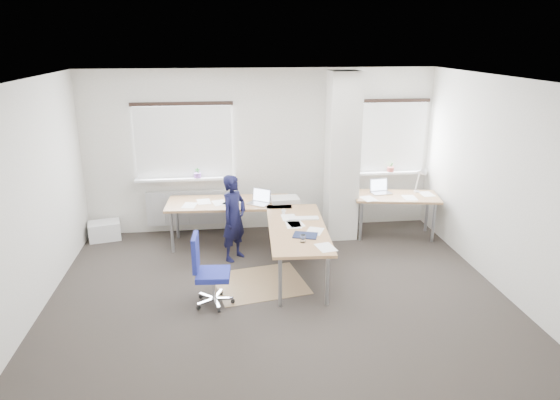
{
  "coord_description": "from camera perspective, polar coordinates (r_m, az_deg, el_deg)",
  "views": [
    {
      "loc": [
        -0.68,
        -5.93,
        3.26
      ],
      "look_at": [
        0.14,
        0.9,
        1.02
      ],
      "focal_mm": 32.0,
      "sensor_mm": 36.0,
      "label": 1
    }
  ],
  "objects": [
    {
      "name": "person",
      "position": [
        7.59,
        -5.28,
        -2.05
      ],
      "size": [
        0.56,
        0.58,
        1.34
      ],
      "primitive_type": "imported",
      "rotation": [
        0.0,
        0.0,
        0.88
      ],
      "color": "black",
      "rests_on": "ground"
    },
    {
      "name": "task_chair",
      "position": [
        6.5,
        -7.9,
        -9.64
      ],
      "size": [
        0.52,
        0.51,
        0.95
      ],
      "rotation": [
        0.0,
        0.0,
        -0.07
      ],
      "color": "navy",
      "rests_on": "ground"
    },
    {
      "name": "ground",
      "position": [
        6.8,
        -0.26,
        -10.64
      ],
      "size": [
        6.0,
        6.0,
        0.0
      ],
      "primitive_type": "plane",
      "color": "#2A2521",
      "rests_on": "ground"
    },
    {
      "name": "room_shell",
      "position": [
        6.62,
        0.84,
        4.78
      ],
      "size": [
        6.04,
        5.04,
        2.82
      ],
      "color": "beige",
      "rests_on": "ground"
    },
    {
      "name": "desk_side",
      "position": [
        8.68,
        13.18,
        0.25
      ],
      "size": [
        1.5,
        0.93,
        1.22
      ],
      "rotation": [
        0.0,
        0.0,
        -0.17
      ],
      "color": "olive",
      "rests_on": "ground"
    },
    {
      "name": "floor_mat",
      "position": [
        7.07,
        -2.28,
        -9.46
      ],
      "size": [
        1.38,
        1.23,
        0.01
      ],
      "primitive_type": "cube",
      "rotation": [
        0.0,
        0.0,
        0.19
      ],
      "color": "olive",
      "rests_on": "ground"
    },
    {
      "name": "white_crate",
      "position": [
        8.98,
        -19.41,
        -3.32
      ],
      "size": [
        0.58,
        0.46,
        0.31
      ],
      "primitive_type": "cube",
      "rotation": [
        0.0,
        0.0,
        0.23
      ],
      "color": "white",
      "rests_on": "ground"
    },
    {
      "name": "desk_main",
      "position": [
        7.58,
        -1.86,
        -1.8
      ],
      "size": [
        2.41,
        2.73,
        0.96
      ],
      "rotation": [
        0.0,
        0.0,
        -0.06
      ],
      "color": "olive",
      "rests_on": "ground"
    }
  ]
}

